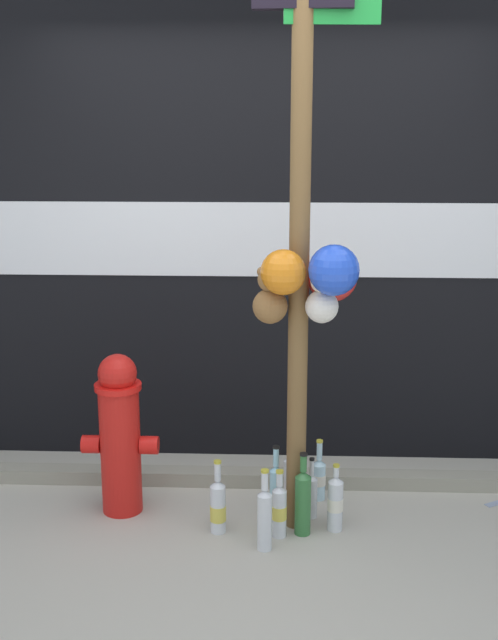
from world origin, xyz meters
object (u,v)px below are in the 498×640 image
object	(u,v)px
bottle_3	(335,503)
bottle_6	(218,506)
bottle_1	(265,517)
bottle_7	(311,494)
fire_hydrant	(120,433)
bottle_8	(276,493)
bottle_0	(279,510)
bottle_5	(303,501)
bottle_2	(319,477)
bottle_4	(290,476)
memorial_post	(308,227)

from	to	relation	value
bottle_3	bottle_6	bearing A→B (deg)	-175.65
bottle_1	bottle_7	bearing A→B (deg)	54.86
fire_hydrant	bottle_7	distance (m)	1.03
bottle_6	bottle_8	size ratio (longest dim) A/B	0.92
bottle_0	bottle_7	size ratio (longest dim) A/B	1.07
fire_hydrant	bottle_5	distance (m)	0.99
bottle_7	bottle_1	bearing A→B (deg)	-125.14
bottle_1	bottle_6	world-z (taller)	bottle_1
bottle_1	bottle_7	size ratio (longest dim) A/B	1.25
bottle_2	bottle_4	size ratio (longest dim) A/B	0.95
bottle_0	bottle_3	xyz separation A→B (m)	(0.28, 0.07, 0.01)
bottle_2	bottle_7	size ratio (longest dim) A/B	1.04
fire_hydrant	bottle_0	xyz separation A→B (m)	(0.82, -0.24, -0.29)
bottle_2	bottle_6	bearing A→B (deg)	-143.54
fire_hydrant	bottle_7	xyz separation A→B (m)	(0.98, -0.04, -0.30)
bottle_2	bottle_7	world-z (taller)	bottle_2
fire_hydrant	bottle_4	bearing A→B (deg)	9.87
bottle_4	fire_hydrant	bearing A→B (deg)	-170.13
bottle_2	bottle_4	world-z (taller)	bottle_4
bottle_4	bottle_7	xyz separation A→B (m)	(0.11, -0.19, -0.01)
bottle_8	bottle_7	bearing A→B (deg)	17.82
bottle_3	bottle_5	xyz separation A→B (m)	(-0.16, -0.04, 0.03)
bottle_5	bottle_6	world-z (taller)	bottle_5
bottle_4	bottle_8	xyz separation A→B (m)	(-0.07, -0.25, 0.02)
bottle_6	bottle_7	world-z (taller)	bottle_6
fire_hydrant	bottle_6	xyz separation A→B (m)	(0.52, -0.21, -0.29)
memorial_post	bottle_0	distance (m)	1.38
bottle_1	bottle_7	distance (m)	0.40
memorial_post	bottle_6	bearing A→B (deg)	-172.74
bottle_0	bottle_2	world-z (taller)	bottle_0
bottle_2	bottle_5	distance (m)	0.39
memorial_post	bottle_8	size ratio (longest dim) A/B	6.80
bottle_4	bottle_2	bearing A→B (deg)	6.64
bottle_4	bottle_6	world-z (taller)	bottle_6
memorial_post	bottle_8	xyz separation A→B (m)	(-0.14, 0.06, -1.35)
bottle_7	fire_hydrant	bearing A→B (deg)	177.84
bottle_1	bottle_2	distance (m)	0.60
bottle_7	bottle_0	bearing A→B (deg)	-128.79
bottle_5	bottle_7	distance (m)	0.18
fire_hydrant	bottle_3	xyz separation A→B (m)	(1.09, -0.16, -0.28)
fire_hydrant	bottle_0	distance (m)	0.90
fire_hydrant	bottle_5	bearing A→B (deg)	-12.55
fire_hydrant	memorial_post	bearing A→B (deg)	-9.40
bottle_1	memorial_post	bearing A→B (deg)	48.41
bottle_5	bottle_4	bearing A→B (deg)	99.67
bottle_1	bottle_2	world-z (taller)	bottle_1
bottle_8	bottle_3	bearing A→B (deg)	-13.21
bottle_1	bottle_6	distance (m)	0.28
bottle_4	bottle_7	world-z (taller)	bottle_4
bottle_1	bottle_4	xyz separation A→B (m)	(0.12, 0.52, -0.03)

